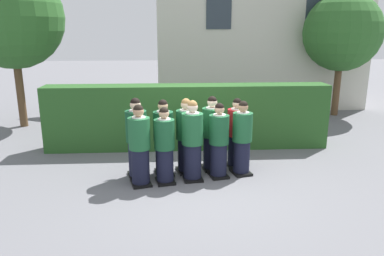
{
  "coord_description": "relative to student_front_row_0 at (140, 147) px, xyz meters",
  "views": [
    {
      "loc": [
        -0.45,
        -7.29,
        3.08
      ],
      "look_at": [
        0.0,
        0.23,
        1.05
      ],
      "focal_mm": 34.82,
      "sensor_mm": 36.0,
      "label": 1
    }
  ],
  "objects": [
    {
      "name": "student_front_row_0",
      "position": [
        0.0,
        0.0,
        0.0
      ],
      "size": [
        0.49,
        0.57,
        1.66
      ],
      "color": "black",
      "rests_on": "ground"
    },
    {
      "name": "student_rear_row_2",
      "position": [
        0.95,
        0.65,
        -0.01
      ],
      "size": [
        0.47,
        0.56,
        1.64
      ],
      "color": "black",
      "rests_on": "ground"
    },
    {
      "name": "student_front_row_1",
      "position": [
        0.49,
        0.07,
        -0.04
      ],
      "size": [
        0.45,
        0.54,
        1.58
      ],
      "color": "black",
      "rests_on": "ground"
    },
    {
      "name": "oak_tree_left",
      "position": [
        -4.12,
        4.92,
        2.59
      ],
      "size": [
        3.1,
        3.1,
        4.94
      ],
      "color": "brown",
      "rests_on": "ground"
    },
    {
      "name": "student_rear_row_1",
      "position": [
        0.46,
        0.55,
        -0.01
      ],
      "size": [
        0.45,
        0.55,
        1.64
      ],
      "color": "black",
      "rests_on": "ground"
    },
    {
      "name": "oak_tree_right",
      "position": [
        6.62,
        5.89,
        2.14
      ],
      "size": [
        2.68,
        2.68,
        4.28
      ],
      "color": "brown",
      "rests_on": "ground"
    },
    {
      "name": "student_front_row_4",
      "position": [
        2.14,
        0.46,
        -0.02
      ],
      "size": [
        0.47,
        0.55,
        1.61
      ],
      "color": "black",
      "rests_on": "ground"
    },
    {
      "name": "student_in_red_blazer",
      "position": [
        2.09,
        0.91,
        -0.03
      ],
      "size": [
        0.44,
        0.53,
        1.59
      ],
      "color": "black",
      "rests_on": "ground"
    },
    {
      "name": "student_front_row_3",
      "position": [
        1.62,
        0.33,
        -0.03
      ],
      "size": [
        0.46,
        0.53,
        1.6
      ],
      "color": "black",
      "rests_on": "ground"
    },
    {
      "name": "student_rear_row_3",
      "position": [
        1.52,
        0.76,
        0.0
      ],
      "size": [
        0.44,
        0.52,
        1.67
      ],
      "color": "black",
      "rests_on": "ground"
    },
    {
      "name": "student_front_row_2",
      "position": [
        1.06,
        0.21,
        0.01
      ],
      "size": [
        0.45,
        0.55,
        1.68
      ],
      "color": "black",
      "rests_on": "ground"
    },
    {
      "name": "hedge",
      "position": [
        1.07,
        2.39,
        0.04
      ],
      "size": [
        7.31,
        0.7,
        1.67
      ],
      "color": "#285623",
      "rests_on": "ground"
    },
    {
      "name": "ground_plane",
      "position": [
        1.07,
        0.21,
        -0.79
      ],
      "size": [
        60.0,
        60.0,
        0.0
      ],
      "primitive_type": "plane",
      "color": "slate"
    },
    {
      "name": "student_rear_row_0",
      "position": [
        -0.09,
        0.43,
        0.03
      ],
      "size": [
        0.51,
        0.58,
        1.71
      ],
      "color": "black",
      "rests_on": "ground"
    }
  ]
}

